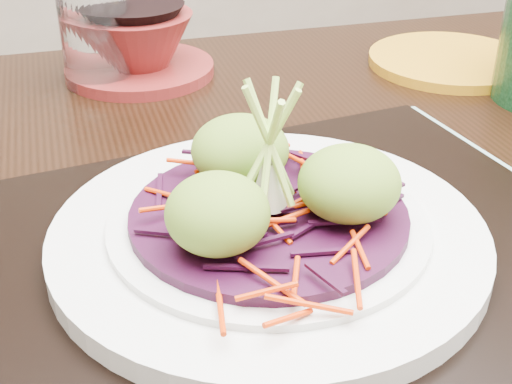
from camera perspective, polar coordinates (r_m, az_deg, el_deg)
name	(u,v)px	position (r m, az deg, el deg)	size (l,w,h in m)	color
dining_table	(269,310)	(0.63, 1.04, -9.44)	(1.41, 1.04, 0.82)	black
placemat	(268,273)	(0.49, 0.96, -6.48)	(0.51, 0.40, 0.00)	gray
serving_tray	(268,258)	(0.48, 0.98, -5.31)	(0.44, 0.33, 0.02)	black
white_plate	(268,234)	(0.47, 1.00, -3.37)	(0.29, 0.29, 0.02)	silver
cabbage_bed	(269,215)	(0.46, 1.01, -1.87)	(0.18, 0.18, 0.01)	#2F0924
carrot_julienne	(269,203)	(0.46, 1.02, -0.92)	(0.22, 0.22, 0.01)	red
guacamole_scoops	(269,181)	(0.45, 1.08, 0.87)	(0.16, 0.14, 0.05)	olive
scallion_garnish	(269,150)	(0.44, 1.07, 3.41)	(0.07, 0.07, 0.10)	#A5CD52
water_glass	(95,38)	(0.81, -12.72, 11.92)	(0.07, 0.07, 0.10)	white
terracotta_bowl_set	(138,48)	(0.83, -9.40, 11.30)	(0.18, 0.18, 0.07)	maroon
yellow_plate	(450,61)	(0.89, 15.27, 10.10)	(0.19, 0.19, 0.01)	#B97B14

